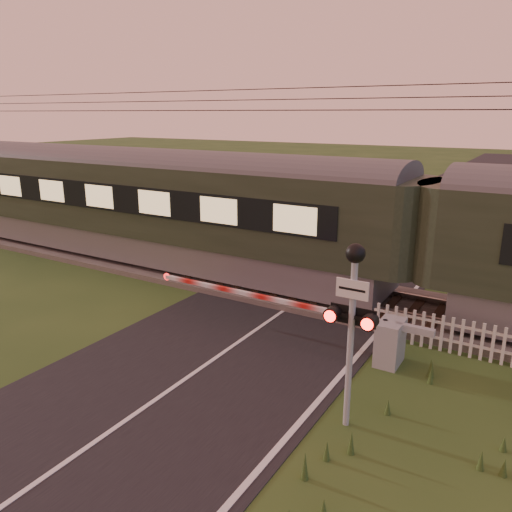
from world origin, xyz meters
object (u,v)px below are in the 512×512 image
Objects in this scene: train at (425,238)px; picket_fence at (452,335)px; boom_gate at (371,335)px; crossing_signal at (353,304)px.

train reaches higher than picket_fence.
train is 3.55m from boom_gate.
crossing_signal reaches higher than picket_fence.
train is 11.23× the size of picket_fence.
boom_gate is 3.22m from crossing_signal.
boom_gate is 2.00× the size of picket_fence.
crossing_signal is (0.13, -5.79, 0.09)m from train.
picket_fence is (1.07, 3.90, -1.87)m from crossing_signal.
boom_gate is 1.96m from picket_fence.
train is at bearing 84.07° from boom_gate.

